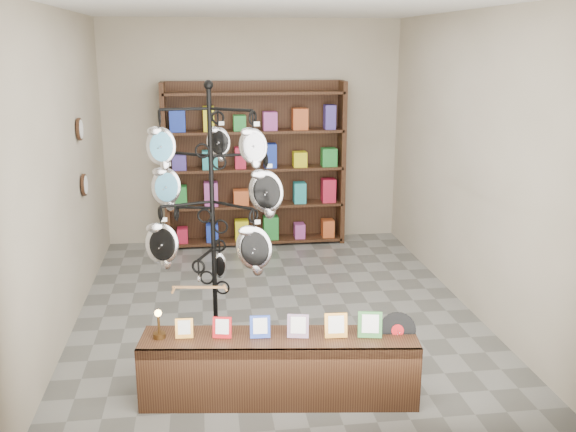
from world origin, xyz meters
The scene contains 6 objects.
ground centered at (0.00, 0.00, 0.00)m, with size 5.00×5.00×0.00m, color slate.
room_envelope centered at (0.00, 0.00, 1.85)m, with size 5.00×5.00×5.00m.
display_tree centered at (-0.63, -0.91, 1.38)m, with size 1.24×1.20×2.39m.
front_shelf centered at (-0.17, -1.76, 0.26)m, with size 2.14×0.69×0.74m.
back_shelving centered at (0.00, 2.30, 1.03)m, with size 2.42×0.36×2.20m.
wall_clocks centered at (-1.97, 0.80, 1.50)m, with size 0.03×0.24×0.84m.
Camera 1 is at (-0.70, -6.18, 2.67)m, focal length 40.00 mm.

